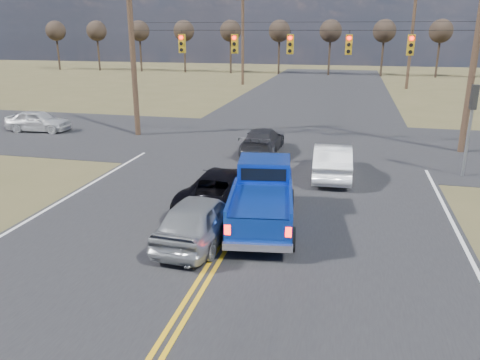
% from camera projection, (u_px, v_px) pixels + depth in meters
% --- Properties ---
extents(ground, '(160.00, 160.00, 0.00)m').
position_uv_depth(ground, '(166.00, 343.00, 9.43)').
color(ground, brown).
rests_on(ground, ground).
extents(road_main, '(14.00, 120.00, 0.02)m').
position_uv_depth(road_main, '(260.00, 188.00, 18.69)').
color(road_main, '#28282B').
rests_on(road_main, ground).
extents(road_cross, '(120.00, 12.00, 0.02)m').
position_uv_depth(road_cross, '(287.00, 143.00, 26.10)').
color(road_cross, '#28282B').
rests_on(road_cross, ground).
extents(signal_gantry, '(19.60, 4.83, 10.00)m').
position_uv_depth(signal_gantry, '(299.00, 49.00, 24.25)').
color(signal_gantry, '#473323').
rests_on(signal_gantry, ground).
extents(utility_poles, '(19.60, 58.32, 10.00)m').
position_uv_depth(utility_poles, '(288.00, 46.00, 23.58)').
color(utility_poles, '#473323').
rests_on(utility_poles, ground).
extents(treeline, '(87.00, 117.80, 7.40)m').
position_uv_depth(treeline, '(307.00, 35.00, 32.66)').
color(treeline, '#33261C').
rests_on(treeline, ground).
extents(pickup_truck, '(2.57, 5.28, 1.91)m').
position_uv_depth(pickup_truck, '(263.00, 198.00, 14.86)').
color(pickup_truck, black).
rests_on(pickup_truck, ground).
extents(silver_suv, '(1.92, 4.29, 1.43)m').
position_uv_depth(silver_suv, '(200.00, 218.00, 13.79)').
color(silver_suv, '#95989C').
rests_on(silver_suv, ground).
extents(black_suv, '(2.53, 5.14, 1.40)m').
position_uv_depth(black_suv, '(226.00, 188.00, 16.49)').
color(black_suv, black).
rests_on(black_suv, ground).
extents(white_car_queue, '(1.75, 4.48, 1.45)m').
position_uv_depth(white_car_queue, '(332.00, 161.00, 19.84)').
color(white_car_queue, white).
rests_on(white_car_queue, ground).
extents(dgrey_car_queue, '(1.80, 4.39, 1.27)m').
position_uv_depth(dgrey_car_queue, '(262.00, 141.00, 23.80)').
color(dgrey_car_queue, '#2F3034').
rests_on(dgrey_car_queue, ground).
extents(cross_car_west, '(1.84, 3.99, 1.32)m').
position_uv_depth(cross_car_west, '(38.00, 121.00, 28.84)').
color(cross_car_west, silver).
rests_on(cross_car_west, ground).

